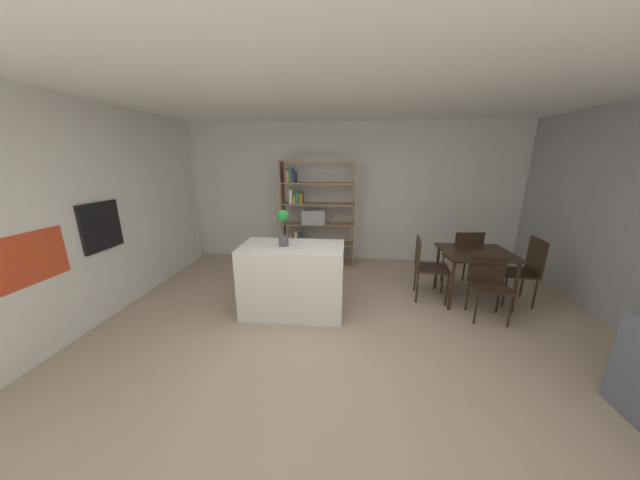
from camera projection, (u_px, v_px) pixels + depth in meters
ground_plane at (326, 345)px, 3.26m from camera, size 9.82×9.82×0.00m
ceiling_slab at (328, 74)px, 2.53m from camera, size 7.14×6.16×0.06m
back_partition at (338, 193)px, 5.82m from camera, size 7.14×0.06×2.70m
tall_cabinet_run_left at (38, 221)px, 3.20m from camera, size 0.63×5.55×2.70m
built_in_oven at (101, 226)px, 3.62m from camera, size 0.06×0.58×0.60m
kitchen_island at (293, 279)px, 3.87m from camera, size 1.33×0.71×0.94m
potted_plant_on_island at (283, 226)px, 3.66m from camera, size 0.15×0.15×0.46m
open_bookshelf at (313, 212)px, 5.57m from camera, size 1.40×0.36×1.99m
dining_table at (476, 257)px, 4.13m from camera, size 0.93×0.81×0.75m
dining_chair_near at (489, 279)px, 3.75m from camera, size 0.48×0.45×0.84m
dining_chair_far at (464, 254)px, 4.56m from camera, size 0.48×0.47×0.95m
dining_chair_window_side at (526, 266)px, 4.08m from camera, size 0.48×0.47×0.96m
dining_chair_island_side at (425, 263)px, 4.24m from camera, size 0.52×0.51×0.91m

